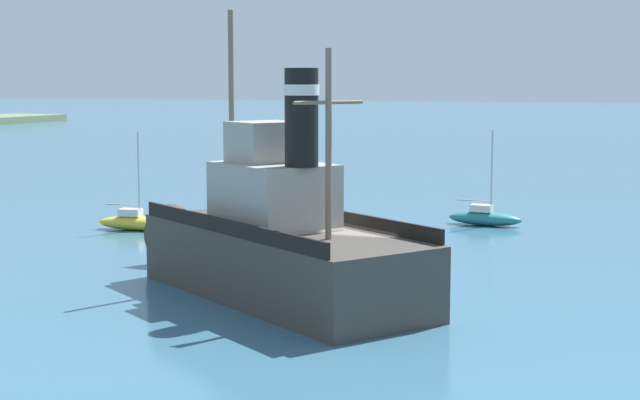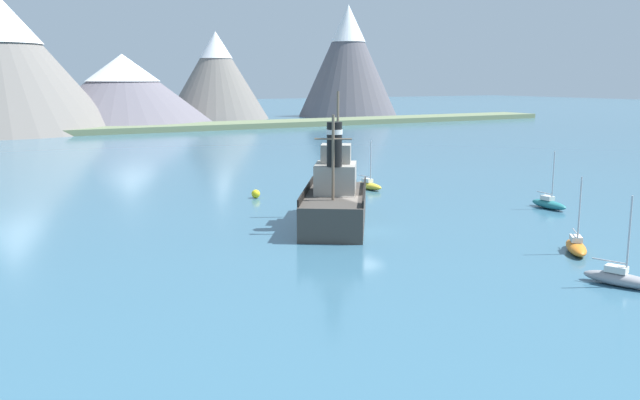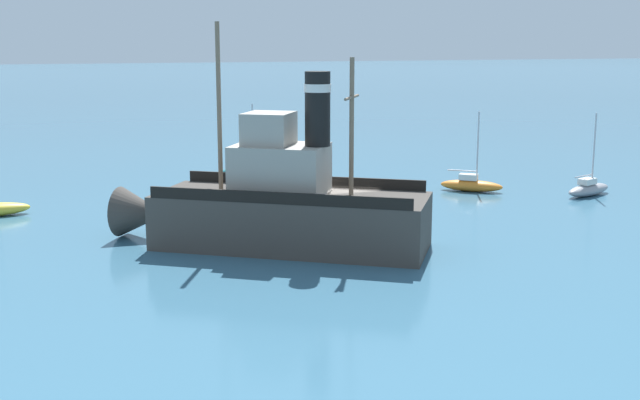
# 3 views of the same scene
# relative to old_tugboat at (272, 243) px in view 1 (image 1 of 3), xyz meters

# --- Properties ---
(ground_plane) EXTENTS (600.00, 600.00, 0.00)m
(ground_plane) POSITION_rel_old_tugboat_xyz_m (0.37, -3.34, -1.83)
(ground_plane) COLOR #38667F
(old_tugboat) EXTENTS (10.88, 13.81, 9.90)m
(old_tugboat) POSITION_rel_old_tugboat_xyz_m (0.00, 0.00, 0.00)
(old_tugboat) COLOR #423D38
(old_tugboat) RESTS_ON ground
(sailboat_yellow) EXTENTS (1.44, 3.88, 4.90)m
(sailboat_yellow) POSITION_rel_old_tugboat_xyz_m (11.16, 12.28, -1.40)
(sailboat_yellow) COLOR gold
(sailboat_yellow) RESTS_ON ground
(sailboat_teal) EXTENTS (1.40, 3.87, 4.90)m
(sailboat_teal) POSITION_rel_old_tugboat_xyz_m (18.83, -3.73, -1.40)
(sailboat_teal) COLOR #23757A
(sailboat_teal) RESTS_ON ground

